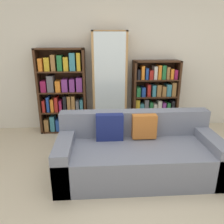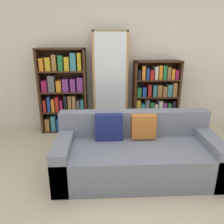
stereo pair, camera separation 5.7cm
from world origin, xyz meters
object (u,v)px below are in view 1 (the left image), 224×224
Objects in this scene: wine_bottle at (130,132)px; display_cabinet at (109,84)px; couch at (137,153)px; bookshelf_left at (63,93)px; bookshelf_right at (155,97)px.

display_cabinet is at bearing 124.78° from wine_bottle.
couch is 1.97m from bookshelf_left.
couch is at bearing -52.48° from bookshelf_left.
couch is 1.66m from display_cabinet.
bookshelf_left is at bearing 178.94° from display_cabinet.
bookshelf_right reaches higher than wine_bottle.
wine_bottle is (1.22, -0.52, -0.61)m from bookshelf_left.
display_cabinet reaches higher than wine_bottle.
display_cabinet is (0.87, -0.02, 0.17)m from bookshelf_left.
couch is at bearing -93.27° from wine_bottle.
display_cabinet is at bearing -1.06° from bookshelf_left.
couch reaches higher than wine_bottle.
bookshelf_left is 1.46m from wine_bottle.
bookshelf_right is at bearing 68.65° from couch.
display_cabinet reaches higher than bookshelf_right.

